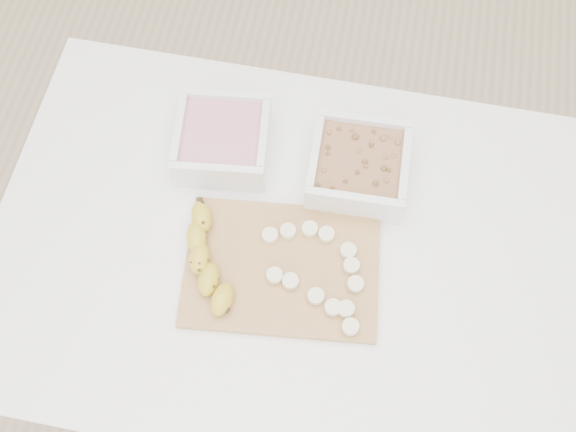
% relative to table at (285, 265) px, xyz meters
% --- Properties ---
extents(ground, '(3.50, 3.50, 0.00)m').
position_rel_table_xyz_m(ground, '(0.00, 0.00, -0.65)').
color(ground, '#C6AD89').
rests_on(ground, ground).
extents(table, '(1.00, 0.70, 0.75)m').
position_rel_table_xyz_m(table, '(0.00, 0.00, 0.00)').
color(table, white).
rests_on(table, ground).
extents(bowl_yogurt, '(0.18, 0.18, 0.07)m').
position_rel_table_xyz_m(bowl_yogurt, '(-0.14, 0.16, 0.13)').
color(bowl_yogurt, white).
rests_on(bowl_yogurt, table).
extents(bowl_granola, '(0.17, 0.17, 0.08)m').
position_rel_table_xyz_m(bowl_granola, '(0.10, 0.15, 0.14)').
color(bowl_granola, white).
rests_on(bowl_granola, table).
extents(cutting_board, '(0.34, 0.26, 0.01)m').
position_rel_table_xyz_m(cutting_board, '(0.00, -0.04, 0.10)').
color(cutting_board, '#A57D46').
rests_on(cutting_board, table).
extents(banana, '(0.10, 0.20, 0.03)m').
position_rel_table_xyz_m(banana, '(-0.11, -0.06, 0.13)').
color(banana, gold).
rests_on(banana, cutting_board).
extents(banana_slices, '(0.18, 0.18, 0.02)m').
position_rel_table_xyz_m(banana_slices, '(0.07, -0.04, 0.12)').
color(banana_slices, beige).
rests_on(banana_slices, cutting_board).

